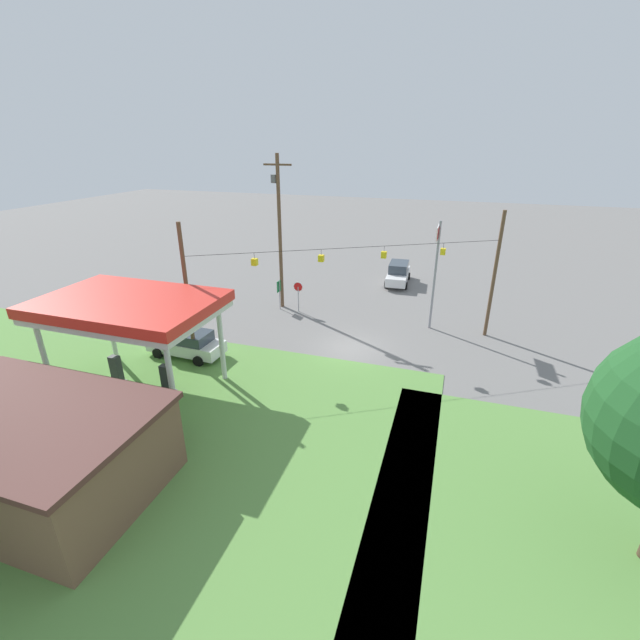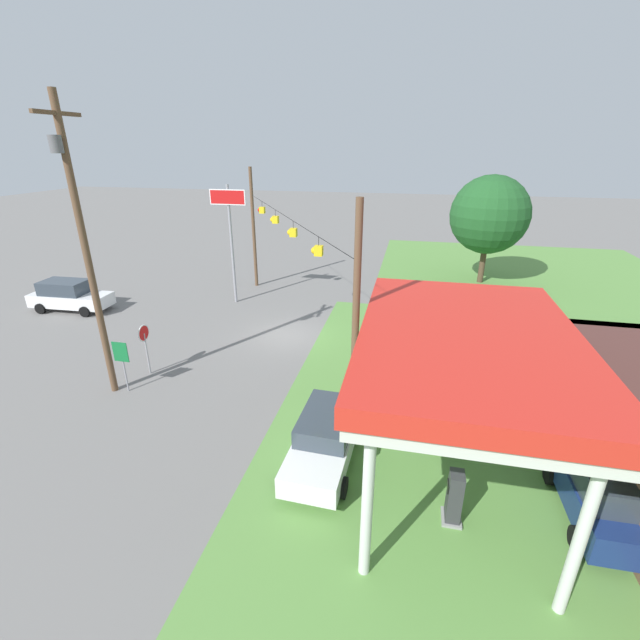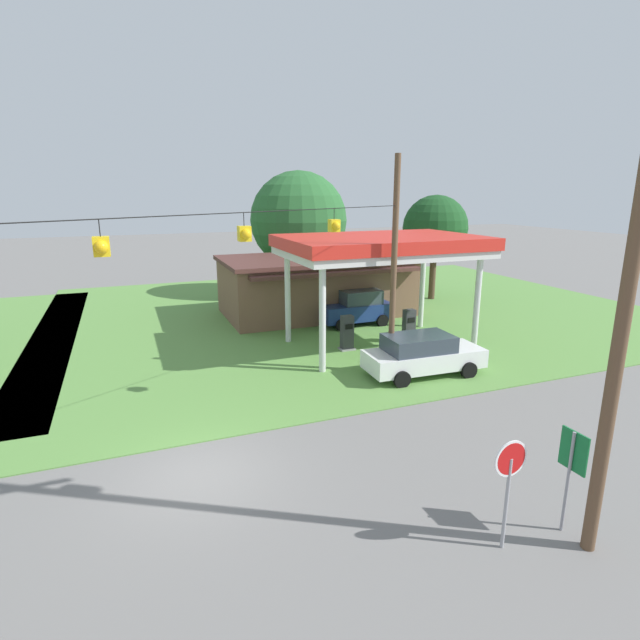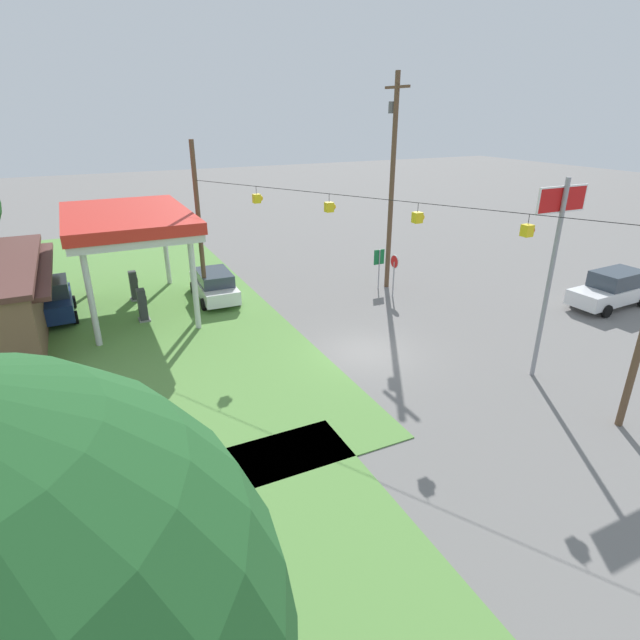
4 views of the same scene
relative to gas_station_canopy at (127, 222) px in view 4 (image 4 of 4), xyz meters
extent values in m
plane|color=slate|center=(-9.84, -8.35, -4.81)|extent=(160.00, 160.00, 0.00)
cube|color=silver|center=(0.00, 0.00, -0.21)|extent=(8.90, 5.78, 0.35)
cube|color=red|center=(0.00, 0.00, 0.24)|extent=(9.10, 5.98, 0.55)
cylinder|color=silver|center=(-3.85, -2.29, -2.60)|extent=(0.28, 0.28, 4.43)
cylinder|color=silver|center=(3.85, -2.29, -2.60)|extent=(0.28, 0.28, 4.43)
cylinder|color=silver|center=(-3.85, 2.29, -2.60)|extent=(0.28, 0.28, 4.43)
cylinder|color=silver|center=(3.85, 2.29, -2.60)|extent=(0.28, 0.28, 4.43)
cube|color=#512D28|center=(-0.30, 4.08, -1.81)|extent=(9.98, 0.70, 0.20)
cube|color=gray|center=(-1.68, 0.00, -4.75)|extent=(0.71, 0.56, 0.12)
cube|color=#333338|center=(-1.68, 0.00, -3.90)|extent=(0.55, 0.40, 1.58)
cube|color=black|center=(-1.68, -0.21, -3.59)|extent=(0.39, 0.03, 0.24)
cube|color=gray|center=(1.68, 0.00, -4.75)|extent=(0.71, 0.56, 0.12)
cube|color=#333338|center=(1.68, 0.00, -3.90)|extent=(0.55, 0.40, 1.58)
cube|color=black|center=(1.68, -0.21, -3.59)|extent=(0.39, 0.03, 0.24)
cube|color=white|center=(-0.10, -4.12, -4.10)|extent=(4.96, 2.03, 0.74)
cube|color=#333D47|center=(-0.39, -4.11, -3.41)|extent=(2.75, 1.80, 0.64)
cylinder|color=black|center=(1.46, -3.23, -4.47)|extent=(0.69, 0.25, 0.68)
cylinder|color=black|center=(1.38, -5.12, -4.47)|extent=(0.69, 0.25, 0.68)
cylinder|color=black|center=(-1.58, -3.12, -4.47)|extent=(0.69, 0.25, 0.68)
cylinder|color=black|center=(-1.65, -5.00, -4.47)|extent=(0.69, 0.25, 0.68)
cube|color=navy|center=(0.69, 4.12, -4.02)|extent=(4.07, 1.90, 0.90)
cube|color=#333D47|center=(0.93, 4.12, -3.19)|extent=(2.25, 1.73, 0.77)
cylinder|color=black|center=(-0.55, 3.16, -4.47)|extent=(0.68, 0.23, 0.68)
cylinder|color=black|center=(-0.58, 5.05, -4.47)|extent=(0.68, 0.23, 0.68)
cylinder|color=black|center=(1.95, 3.19, -4.47)|extent=(0.68, 0.23, 0.68)
cylinder|color=black|center=(1.93, 5.08, -4.47)|extent=(0.68, 0.23, 0.68)
cube|color=white|center=(-10.76, -23.35, -4.07)|extent=(2.07, 5.22, 0.81)
cube|color=#333D47|center=(-10.75, -23.66, -3.24)|extent=(1.82, 2.90, 0.84)
cylinder|color=black|center=(-11.77, -21.80, -4.47)|extent=(0.25, 0.69, 0.68)
cylinder|color=black|center=(-9.89, -21.72, -4.47)|extent=(0.25, 0.69, 0.68)
cylinder|color=black|center=(-9.75, -24.91, -4.47)|extent=(0.25, 0.69, 0.68)
cylinder|color=#99999E|center=(-4.23, -13.52, -3.76)|extent=(0.08, 0.08, 2.10)
cylinder|color=white|center=(-4.23, -13.52, -2.71)|extent=(0.80, 0.03, 0.80)
cylinder|color=red|center=(-4.23, -13.52, -2.71)|extent=(0.70, 0.03, 0.70)
cylinder|color=gray|center=(-14.58, -13.45, -0.89)|extent=(0.18, 0.18, 7.85)
cube|color=white|center=(-14.48, -13.45, 2.26)|extent=(0.06, 2.40, 0.95)
cube|color=red|center=(-14.48, -13.45, 2.26)|extent=(0.07, 2.28, 0.83)
cylinder|color=gray|center=(-2.60, -13.56, -3.61)|extent=(0.07, 0.07, 2.40)
cube|color=#146B33|center=(-2.55, -13.56, -2.86)|extent=(0.04, 0.70, 0.90)
cylinder|color=brown|center=(-2.53, -14.20, 1.17)|extent=(0.28, 0.28, 11.96)
cube|color=brown|center=(-2.53, -14.20, 6.34)|extent=(2.20, 0.14, 0.14)
cylinder|color=#59595B|center=(-2.18, -14.20, 5.34)|extent=(0.44, 0.44, 0.60)
cylinder|color=brown|center=(-1.23, -3.35, -0.45)|extent=(0.24, 0.24, 8.73)
cylinder|color=black|center=(-9.84, -8.35, 1.99)|extent=(17.23, 10.02, 0.02)
cylinder|color=black|center=(-15.00, -11.35, 1.82)|extent=(0.02, 0.02, 0.35)
cube|color=yellow|center=(-15.00, -11.35, 1.44)|extent=(0.32, 0.32, 0.40)
sphere|color=red|center=(-15.00, -11.52, 1.44)|extent=(0.28, 0.28, 0.28)
cylinder|color=black|center=(-11.56, -9.35, 1.82)|extent=(0.02, 0.02, 0.35)
cube|color=yellow|center=(-11.56, -9.35, 1.44)|extent=(0.32, 0.32, 0.40)
sphere|color=yellow|center=(-11.56, -9.52, 1.44)|extent=(0.28, 0.28, 0.28)
cylinder|color=black|center=(-8.12, -7.35, 1.82)|extent=(0.02, 0.02, 0.35)
cube|color=yellow|center=(-8.12, -7.35, 1.44)|extent=(0.32, 0.32, 0.40)
sphere|color=yellow|center=(-8.12, -7.52, 1.44)|extent=(0.28, 0.28, 0.28)
cylinder|color=black|center=(-4.67, -5.35, 1.82)|extent=(0.02, 0.02, 0.35)
cube|color=yellow|center=(-4.67, -5.35, 1.44)|extent=(0.32, 0.32, 0.40)
sphere|color=yellow|center=(-4.67, -5.52, 1.44)|extent=(0.28, 0.28, 0.28)
camera|label=1|loc=(-15.77, 16.57, 8.01)|focal=24.00mm
camera|label=2|loc=(11.59, -1.74, 5.31)|focal=24.00mm
camera|label=3|loc=(-11.16, -20.53, 2.55)|focal=28.00mm
camera|label=4|loc=(-26.93, 2.22, 5.16)|focal=28.00mm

